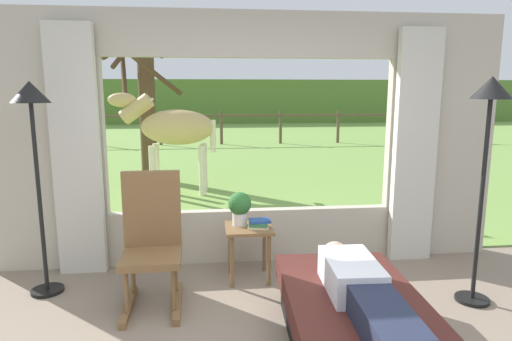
% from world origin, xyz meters
% --- Properties ---
extents(back_wall_with_window, '(5.20, 0.12, 2.55)m').
position_xyz_m(back_wall_with_window, '(0.00, 2.26, 1.25)').
color(back_wall_with_window, '#BCB29E').
rests_on(back_wall_with_window, ground_plane).
extents(curtain_panel_left, '(0.44, 0.10, 2.40)m').
position_xyz_m(curtain_panel_left, '(-1.69, 2.12, 1.20)').
color(curtain_panel_left, beige).
rests_on(curtain_panel_left, ground_plane).
extents(curtain_panel_right, '(0.44, 0.10, 2.40)m').
position_xyz_m(curtain_panel_right, '(1.69, 2.12, 1.20)').
color(curtain_panel_right, beige).
rests_on(curtain_panel_right, ground_plane).
extents(outdoor_pasture_lawn, '(36.00, 21.68, 0.02)m').
position_xyz_m(outdoor_pasture_lawn, '(0.00, 13.16, 0.01)').
color(outdoor_pasture_lawn, '#759E47').
rests_on(outdoor_pasture_lawn, ground_plane).
extents(distant_hill_ridge, '(36.00, 2.00, 2.40)m').
position_xyz_m(distant_hill_ridge, '(0.00, 23.00, 1.20)').
color(distant_hill_ridge, '#597D33').
rests_on(distant_hill_ridge, ground_plane).
extents(recliner_sofa, '(0.98, 1.74, 0.42)m').
position_xyz_m(recliner_sofa, '(0.52, 0.42, 0.22)').
color(recliner_sofa, black).
rests_on(recliner_sofa, ground_plane).
extents(reclining_person, '(0.37, 1.44, 0.22)m').
position_xyz_m(reclining_person, '(0.52, 0.37, 0.52)').
color(reclining_person, silver).
rests_on(reclining_person, recliner_sofa).
extents(rocking_chair, '(0.49, 0.69, 1.12)m').
position_xyz_m(rocking_chair, '(-0.92, 1.38, 0.55)').
color(rocking_chair, brown).
rests_on(rocking_chair, ground_plane).
extents(side_table, '(0.44, 0.44, 0.52)m').
position_xyz_m(side_table, '(-0.07, 1.77, 0.43)').
color(side_table, brown).
rests_on(side_table, ground_plane).
extents(potted_plant, '(0.22, 0.22, 0.32)m').
position_xyz_m(potted_plant, '(-0.15, 1.83, 0.70)').
color(potted_plant, silver).
rests_on(potted_plant, side_table).
extents(book_stack, '(0.22, 0.16, 0.08)m').
position_xyz_m(book_stack, '(0.02, 1.72, 0.56)').
color(book_stack, beige).
rests_on(book_stack, side_table).
extents(floor_lamp_left, '(0.32, 0.32, 1.86)m').
position_xyz_m(floor_lamp_left, '(-1.90, 1.68, 1.50)').
color(floor_lamp_left, black).
rests_on(floor_lamp_left, ground_plane).
extents(floor_lamp_right, '(0.32, 0.32, 1.89)m').
position_xyz_m(floor_lamp_right, '(1.79, 1.11, 1.53)').
color(floor_lamp_right, black).
rests_on(floor_lamp_right, ground_plane).
extents(horse, '(1.82, 0.67, 1.73)m').
position_xyz_m(horse, '(-1.04, 5.41, 1.16)').
color(horse, tan).
rests_on(horse, outdoor_pasture_lawn).
extents(pasture_tree, '(1.51, 1.50, 3.22)m').
position_xyz_m(pasture_tree, '(-1.63, 6.66, 1.53)').
color(pasture_tree, '#4C3823').
rests_on(pasture_tree, outdoor_pasture_lawn).
extents(pasture_fence_line, '(16.10, 0.10, 1.10)m').
position_xyz_m(pasture_fence_line, '(0.00, 12.54, 0.74)').
color(pasture_fence_line, brown).
rests_on(pasture_fence_line, outdoor_pasture_lawn).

